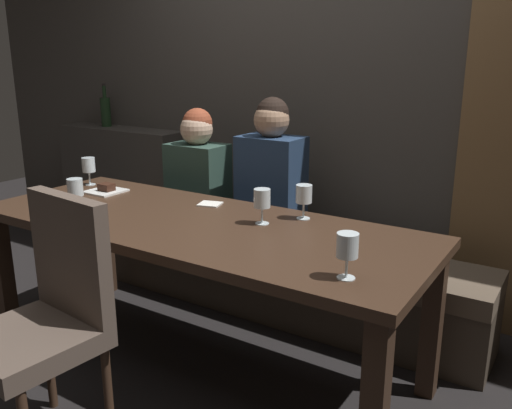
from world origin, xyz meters
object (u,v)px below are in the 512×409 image
at_px(wine_glass_center_back, 347,247).
at_px(wine_glass_end_right, 75,188).
at_px(chair_near_side, 49,309).
at_px(wine_glass_far_right, 304,195).
at_px(banquette_bench, 271,273).
at_px(wine_glass_center_front, 89,166).
at_px(dining_table, 195,239).
at_px(diner_bearded, 271,173).
at_px(diner_redhead, 198,170).
at_px(dessert_plate, 106,190).
at_px(wine_glass_far_left, 262,199).
at_px(wine_bottle_dark_red, 106,111).

distance_m(wine_glass_center_back, wine_glass_end_right, 1.46).
bearing_deg(chair_near_side, wine_glass_center_back, 25.74).
distance_m(chair_near_side, wine_glass_far_right, 1.19).
relative_size(banquette_bench, wine_glass_center_front, 15.24).
height_order(dining_table, diner_bearded, diner_bearded).
relative_size(diner_redhead, wine_glass_center_front, 4.43).
distance_m(wine_glass_center_front, dessert_plate, 0.25).
xyz_separation_m(wine_glass_far_right, wine_glass_center_front, (-1.39, -0.07, -0.00)).
bearing_deg(wine_glass_center_front, wine_glass_far_right, 2.89).
relative_size(wine_glass_end_right, wine_glass_center_front, 1.00).
xyz_separation_m(chair_near_side, wine_glass_far_left, (0.42, 0.85, 0.30)).
height_order(dining_table, wine_glass_far_left, wine_glass_far_left).
bearing_deg(dessert_plate, chair_near_side, -54.14).
height_order(diner_bearded, wine_bottle_dark_red, wine_bottle_dark_red).
relative_size(dining_table, diner_bearded, 2.71).
bearing_deg(wine_glass_far_right, wine_glass_end_right, -154.07).
relative_size(dining_table, wine_glass_end_right, 13.41).
relative_size(dining_table, banquette_bench, 0.88).
relative_size(wine_bottle_dark_red, wine_glass_far_left, 1.99).
bearing_deg(wine_bottle_dark_red, banquette_bench, -11.47).
relative_size(diner_bearded, wine_glass_far_right, 4.95).
relative_size(diner_bearded, wine_bottle_dark_red, 2.49).
distance_m(diner_bearded, dessert_plate, 0.94).
relative_size(diner_redhead, wine_glass_far_right, 4.43).
bearing_deg(banquette_bench, diner_bearded, 129.98).
xyz_separation_m(diner_redhead, wine_bottle_dark_red, (-1.16, 0.33, 0.28)).
bearing_deg(dining_table, wine_glass_end_right, -162.65).
distance_m(diner_bearded, wine_glass_far_left, 0.67).
xyz_separation_m(diner_redhead, wine_glass_center_back, (1.41, -0.96, 0.06)).
relative_size(dining_table, chair_near_side, 2.24).
xyz_separation_m(wine_glass_center_back, wine_glass_far_left, (-0.57, 0.37, 0.00)).
height_order(dining_table, chair_near_side, chair_near_side).
bearing_deg(dining_table, chair_near_side, -100.18).
bearing_deg(banquette_bench, chair_near_side, -95.21).
bearing_deg(banquette_bench, wine_glass_far_left, -63.19).
bearing_deg(dessert_plate, banquette_bench, 35.28).
height_order(banquette_bench, wine_glass_far_right, wine_glass_far_right).
bearing_deg(chair_near_side, wine_glass_far_right, 62.20).
height_order(chair_near_side, wine_glass_center_front, chair_near_side).
bearing_deg(chair_near_side, dessert_plate, 125.86).
xyz_separation_m(dining_table, diner_bearded, (-0.02, 0.73, 0.18)).
height_order(chair_near_side, wine_glass_center_back, chair_near_side).
bearing_deg(diner_bearded, dessert_plate, -142.59).
relative_size(wine_bottle_dark_red, wine_glass_center_back, 1.99).
distance_m(wine_glass_center_back, wine_glass_far_left, 0.68).
xyz_separation_m(wine_glass_far_left, wine_glass_center_front, (-1.27, 0.10, -0.00)).
distance_m(diner_redhead, wine_glass_far_right, 1.05).
bearing_deg(diner_redhead, wine_glass_far_left, -34.92).
distance_m(dining_table, diner_redhead, 0.91).
distance_m(banquette_bench, wine_glass_center_back, 1.42).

